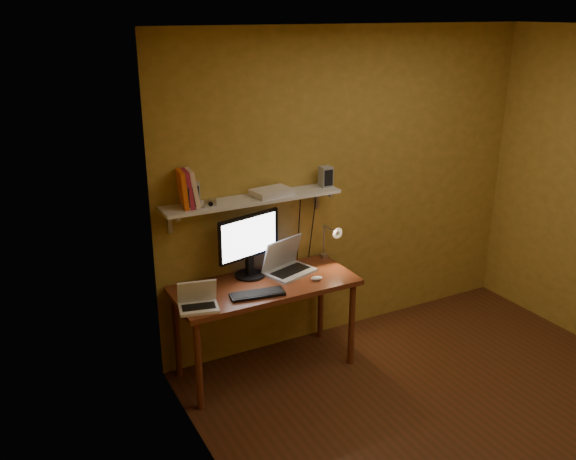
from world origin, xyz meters
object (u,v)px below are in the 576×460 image
monitor (249,242)px  desk (265,294)px  desk_lamp (331,238)px  keyboard (257,294)px  netbook (198,300)px  router (272,192)px  mouse (317,278)px  shelf_camera (210,203)px  laptop (286,263)px  wall_shelf (253,200)px  speaker_left (190,195)px  speaker_right (326,177)px

monitor → desk: bearing=-89.2°
desk → monitor: bearing=104.6°
desk_lamp → keyboard: bearing=-160.3°
netbook → router: router is taller
mouse → shelf_camera: 1.01m
laptop → router: router is taller
wall_shelf → desk_lamp: wall_shelf is taller
desk_lamp → router: 0.67m
desk_lamp → laptop: bearing=-179.2°
desk → monitor: monitor is taller
desk → shelf_camera: shelf_camera is taller
speaker_left → laptop: bearing=-9.6°
monitor → keyboard: (-0.09, -0.34, -0.27)m
monitor → mouse: size_ratio=6.19×
mouse → router: 0.74m
wall_shelf → laptop: bearing=-16.7°
router → mouse: bearing=-55.4°
wall_shelf → speaker_right: (0.64, 0.01, 0.10)m
netbook → wall_shelf: bearing=42.7°
keyboard → speaker_right: size_ratio=2.43×
desk_lamp → desk: bearing=-169.2°
monitor → speaker_left: bearing=166.3°
desk → wall_shelf: bearing=90.0°
desk_lamp → router: size_ratio=1.27×
speaker_right → keyboard: bearing=-153.5°
desk → netbook: bearing=-166.6°
netbook → desk: bearing=26.4°
desk → shelf_camera: size_ratio=15.25×
netbook → shelf_camera: size_ratio=3.34×
wall_shelf → monitor: wall_shelf is taller
mouse → shelf_camera: (-0.74, 0.26, 0.64)m
monitor → keyboard: 0.44m
desk → wall_shelf: wall_shelf is taller
speaker_left → shelf_camera: size_ratio=2.06×
mouse → speaker_right: bearing=67.4°
monitor → speaker_right: size_ratio=3.34×
desk → shelf_camera: bearing=160.2°
keyboard → router: 0.78m
desk → laptop: laptop is taller
wall_shelf → netbook: 0.87m
laptop → shelf_camera: (-0.61, 0.01, 0.58)m
wall_shelf → speaker_right: size_ratio=8.60×
desk → router: router is taller
netbook → router: size_ratio=1.04×
desk → laptop: 0.31m
speaker_left → shelf_camera: (0.13, -0.04, -0.07)m
monitor → mouse: (0.42, -0.31, -0.26)m
router → desk_lamp: bearing=-6.7°
desk → speaker_right: bearing=17.6°
mouse → speaker_left: 1.16m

